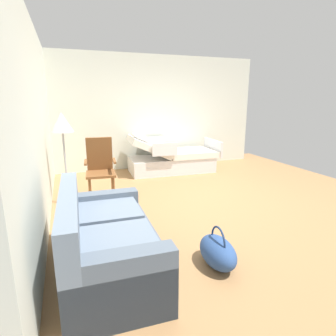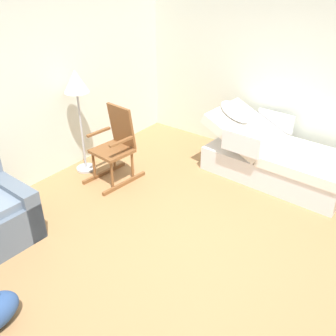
{
  "view_description": "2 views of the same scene",
  "coord_description": "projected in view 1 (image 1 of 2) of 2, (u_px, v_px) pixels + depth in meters",
  "views": [
    {
      "loc": [
        -4.1,
        2.19,
        1.68
      ],
      "look_at": [
        -0.03,
        0.7,
        0.61
      ],
      "focal_mm": 30.04,
      "sensor_mm": 36.0,
      "label": 1
    },
    {
      "loc": [
        -2.64,
        -1.66,
        2.76
      ],
      "look_at": [
        0.24,
        0.49,
        0.73
      ],
      "focal_mm": 40.28,
      "sensor_mm": 36.0,
      "label": 2
    }
  ],
  "objects": [
    {
      "name": "duffel_bag",
      "position": [
        218.0,
        252.0,
        2.88
      ],
      "size": [
        0.58,
        0.35,
        0.43
      ],
      "color": "#2D4C84",
      "rests_on": "ground"
    },
    {
      "name": "side_wall",
      "position": [
        157.0,
        112.0,
        6.94
      ],
      "size": [
        0.1,
        5.17,
        2.7
      ],
      "primitive_type": "cube",
      "color": "silver",
      "rests_on": "ground"
    },
    {
      "name": "rocking_chair",
      "position": [
        100.0,
        170.0,
        4.78
      ],
      "size": [
        0.8,
        0.54,
        1.05
      ],
      "color": "brown",
      "rests_on": "ground"
    },
    {
      "name": "hospital_bed",
      "position": [
        171.0,
        159.0,
        6.62
      ],
      "size": [
        1.08,
        2.13,
        0.99
      ],
      "color": "silver",
      "rests_on": "ground"
    },
    {
      "name": "floor_lamp",
      "position": [
        62.0,
        129.0,
        4.32
      ],
      "size": [
        0.34,
        0.34,
        1.48
      ],
      "color": "#B2B5BA",
      "rests_on": "ground"
    },
    {
      "name": "ground_plane",
      "position": [
        205.0,
        198.0,
        4.87
      ],
      "size": [
        6.46,
        6.46,
        0.0
      ],
      "primitive_type": "plane",
      "color": "#9E7247"
    },
    {
      "name": "couch",
      "position": [
        106.0,
        244.0,
        2.73
      ],
      "size": [
        1.63,
        0.91,
        0.85
      ],
      "color": "slate",
      "rests_on": "ground"
    },
    {
      "name": "back_wall",
      "position": [
        36.0,
        124.0,
        3.7
      ],
      "size": [
        5.37,
        0.1,
        2.7
      ],
      "primitive_type": "cube",
      "color": "silver",
      "rests_on": "ground"
    }
  ]
}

